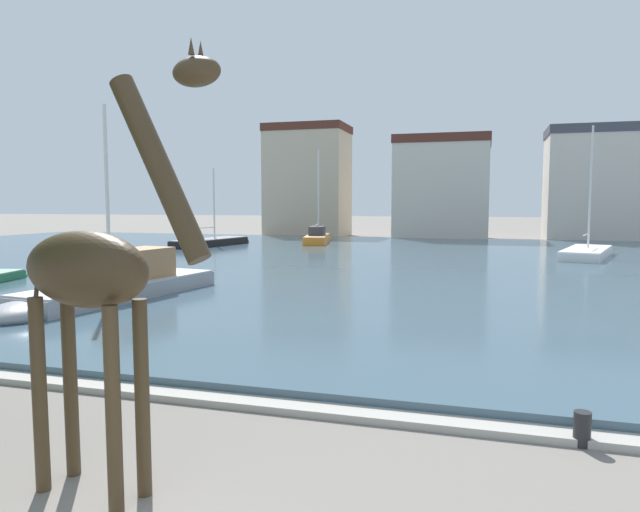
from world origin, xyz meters
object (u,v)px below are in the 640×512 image
giraffe_statue (95,278)px  sailboat_orange (318,238)px  sailboat_grey (111,289)px  mooring_bollard (582,429)px  sailboat_white (588,254)px  sailboat_black (216,243)px

giraffe_statue → sailboat_orange: sailboat_orange is taller
sailboat_grey → mooring_bollard: (13.29, -7.48, -0.35)m
giraffe_statue → sailboat_white: (10.21, 31.98, -2.17)m
mooring_bollard → giraffe_statue: bearing=-151.4°
sailboat_grey → sailboat_orange: bearing=92.9°
sailboat_white → giraffe_statue: bearing=-107.7°
giraffe_statue → sailboat_black: size_ratio=0.59×
sailboat_grey → mooring_bollard: bearing=-29.4°
sailboat_white → sailboat_black: bearing=175.1°
sailboat_grey → sailboat_white: (17.84, 21.41, -0.18)m
sailboat_grey → sailboat_white: sailboat_white is taller
giraffe_statue → sailboat_orange: (-9.09, 39.85, -2.02)m
sailboat_white → mooring_bollard: size_ratio=17.23×
sailboat_black → mooring_bollard: size_ratio=17.25×
sailboat_orange → mooring_bollard: bearing=-68.1°
giraffe_statue → sailboat_white: bearing=72.3°
sailboat_black → mooring_bollard: (21.25, -31.08, -0.17)m
giraffe_statue → sailboat_grey: 13.18m
sailboat_orange → mooring_bollard: (14.76, -36.75, -0.32)m
sailboat_grey → sailboat_black: size_ratio=1.06×
sailboat_orange → sailboat_white: size_ratio=1.04×
sailboat_black → mooring_bollard: 37.65m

